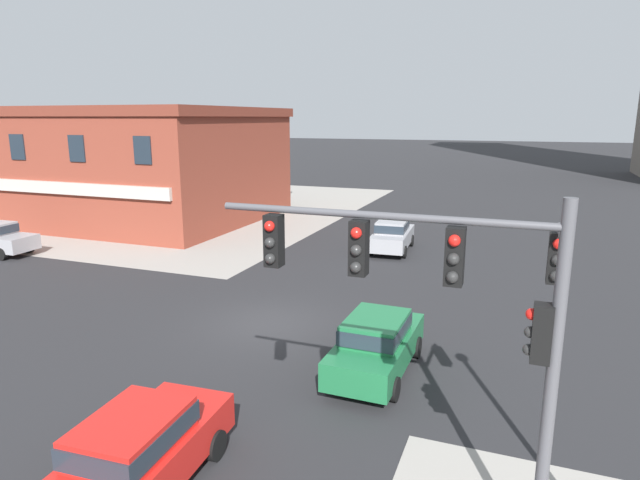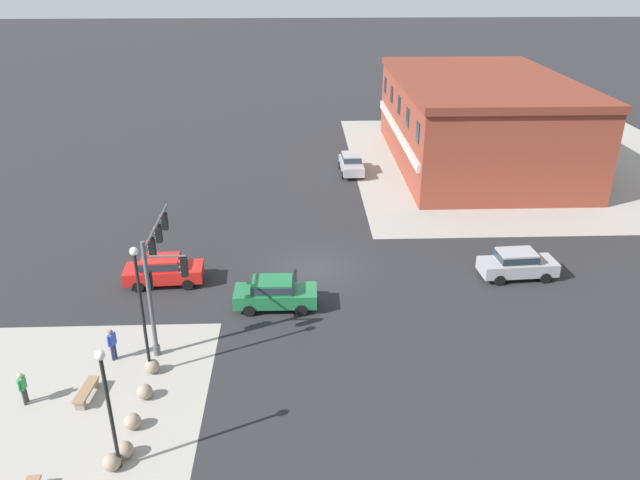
# 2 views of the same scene
# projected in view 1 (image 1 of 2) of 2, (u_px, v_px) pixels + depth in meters

# --- Properties ---
(ground_plane) EXTENTS (320.00, 320.00, 0.00)m
(ground_plane) POSITION_uv_depth(u_px,v_px,m) (268.00, 323.00, 18.74)
(ground_plane) COLOR #262628
(sidewalk_far_corner) EXTENTS (32.00, 32.00, 0.02)m
(sidewalk_far_corner) POSITION_uv_depth(u_px,v_px,m) (157.00, 205.00, 43.91)
(sidewalk_far_corner) COLOR gray
(sidewalk_far_corner) RESTS_ON ground
(traffic_signal_main) EXTENTS (5.60, 2.09, 5.92)m
(traffic_signal_main) POSITION_uv_depth(u_px,v_px,m) (470.00, 313.00, 8.42)
(traffic_signal_main) COLOR #4C4C51
(traffic_signal_main) RESTS_ON ground
(car_main_northbound_far) EXTENTS (2.11, 4.51, 1.68)m
(car_main_northbound_far) POSITION_uv_depth(u_px,v_px,m) (392.00, 234.00, 28.68)
(car_main_northbound_far) COLOR #99999E
(car_main_northbound_far) RESTS_ON ground
(car_main_southbound_near) EXTENTS (1.94, 4.42, 1.68)m
(car_main_southbound_near) POSITION_uv_depth(u_px,v_px,m) (377.00, 342.00, 14.90)
(car_main_southbound_near) COLOR #1E6B3D
(car_main_southbound_near) RESTS_ON ground
(car_main_southbound_far) EXTENTS (2.09, 4.50, 1.68)m
(car_main_southbound_far) POSITION_uv_depth(u_px,v_px,m) (137.00, 452.00, 10.02)
(car_main_southbound_far) COLOR red
(car_main_southbound_far) RESTS_ON ground
(storefront_block_near_corner) EXTENTS (23.12, 14.60, 7.65)m
(storefront_block_near_corner) POSITION_uv_depth(u_px,v_px,m) (106.00, 162.00, 38.71)
(storefront_block_near_corner) COLOR brown
(storefront_block_near_corner) RESTS_ON ground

